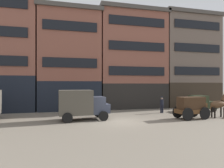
% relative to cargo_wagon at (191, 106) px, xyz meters
% --- Properties ---
extents(ground_plane, '(120.00, 120.00, 0.00)m').
position_rel_cargo_wagon_xyz_m(ground_plane, '(-6.67, 0.39, -1.15)').
color(ground_plane, slate).
extents(building_center_left, '(7.78, 6.29, 12.41)m').
position_rel_cargo_wagon_xyz_m(building_center_left, '(-10.56, 10.13, 5.10)').
color(building_center_left, black).
rests_on(building_center_left, ground_plane).
extents(building_center_right, '(9.22, 6.29, 13.00)m').
position_rel_cargo_wagon_xyz_m(building_center_right, '(-2.41, 10.12, 5.40)').
color(building_center_right, black).
rests_on(building_center_right, ground_plane).
extents(building_far_right, '(8.78, 6.29, 13.22)m').
position_rel_cargo_wagon_xyz_m(building_far_right, '(6.24, 10.12, 5.51)').
color(building_far_right, '#33281E').
rests_on(building_far_right, ground_plane).
extents(cargo_wagon, '(2.98, 1.66, 1.98)m').
position_rel_cargo_wagon_xyz_m(cargo_wagon, '(0.00, 0.00, 0.00)').
color(cargo_wagon, brown).
rests_on(cargo_wagon, ground_plane).
extents(draft_horse, '(2.35, 0.70, 2.30)m').
position_rel_cargo_wagon_xyz_m(draft_horse, '(2.95, 0.00, 0.12)').
color(draft_horse, '#513823').
rests_on(draft_horse, ground_plane).
extents(delivery_truck_far, '(4.44, 2.35, 2.62)m').
position_rel_cargo_wagon_xyz_m(delivery_truck_far, '(-9.68, 1.71, 0.28)').
color(delivery_truck_far, '#333847').
rests_on(delivery_truck_far, ground_plane).
extents(sedan_parked_curb, '(3.80, 2.06, 1.83)m').
position_rel_cargo_wagon_xyz_m(sedan_parked_curb, '(4.01, 4.07, -0.23)').
color(sedan_parked_curb, '#2D3823').
rests_on(sedan_parked_curb, ground_plane).
extents(pedestrian_officer, '(0.37, 0.37, 1.79)m').
position_rel_cargo_wagon_xyz_m(pedestrian_officer, '(-0.93, 3.77, -0.17)').
color(pedestrian_officer, black).
rests_on(pedestrian_officer, ground_plane).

